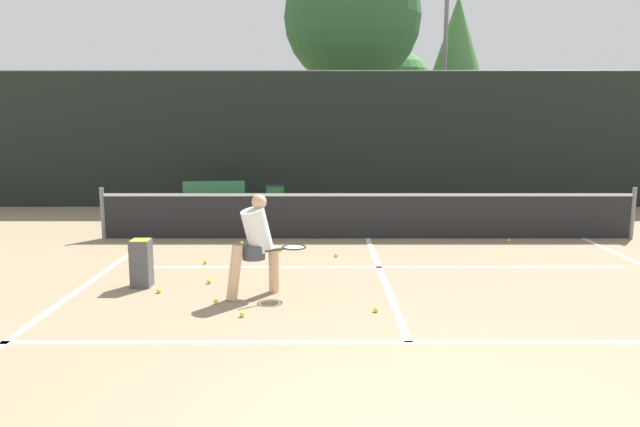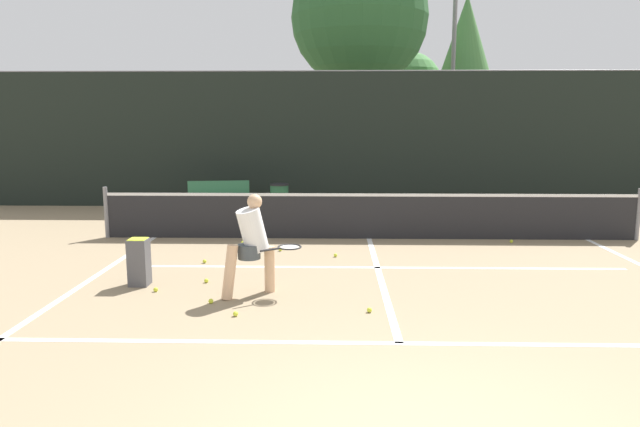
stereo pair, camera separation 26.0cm
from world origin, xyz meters
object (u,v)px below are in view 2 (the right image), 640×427
object	(u,v)px
trash_bin	(279,199)
parked_car	(475,174)
courtside_bench	(219,196)
player_practicing	(252,242)
ball_hopper	(139,261)

from	to	relation	value
trash_bin	parked_car	xyz separation A→B (m)	(6.27, 4.94, 0.19)
courtside_bench	player_practicing	bearing A→B (deg)	-82.99
player_practicing	courtside_bench	size ratio (longest dim) A/B	0.88
trash_bin	ball_hopper	bearing A→B (deg)	-102.76
trash_bin	courtside_bench	bearing A→B (deg)	179.31
ball_hopper	courtside_bench	xyz separation A→B (m)	(-0.12, 6.54, 0.10)
ball_hopper	parked_car	world-z (taller)	parked_car
ball_hopper	courtside_bench	distance (m)	6.55
ball_hopper	courtside_bench	world-z (taller)	courtside_bench
courtside_bench	trash_bin	size ratio (longest dim) A/B	2.05
courtside_bench	trash_bin	world-z (taller)	courtside_bench
ball_hopper	parked_car	xyz separation A→B (m)	(7.75, 11.47, 0.22)
parked_car	courtside_bench	bearing A→B (deg)	-147.98
player_practicing	courtside_bench	bearing A→B (deg)	70.69
ball_hopper	courtside_bench	size ratio (longest dim) A/B	0.43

